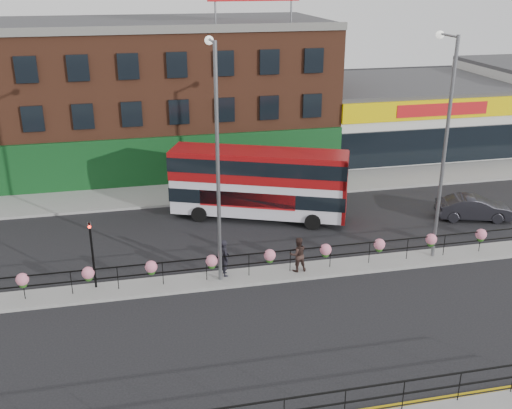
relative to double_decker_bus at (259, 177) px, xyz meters
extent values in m
plane|color=black|center=(-1.10, -7.10, -2.50)|extent=(120.00, 120.00, 0.00)
cube|color=gray|center=(-1.10, 4.90, -2.43)|extent=(60.00, 4.00, 0.15)
cube|color=gray|center=(-1.10, -7.10, -2.43)|extent=(60.00, 1.60, 0.15)
cube|color=brown|center=(-5.10, 12.90, 2.50)|extent=(25.00, 12.00, 10.00)
cube|color=#3F3F42|center=(-5.10, 12.90, 7.65)|extent=(25.00, 12.00, 0.30)
cube|color=#0F3F18|center=(-5.10, 6.82, -0.80)|extent=(25.00, 0.25, 3.40)
cube|color=silver|center=(14.90, 12.90, 0.00)|extent=(15.00, 12.00, 5.00)
cube|color=#3F3F42|center=(14.90, 12.90, 2.65)|extent=(15.00, 12.00, 0.30)
cube|color=#E2C200|center=(14.90, 6.82, 1.80)|extent=(15.00, 0.25, 1.40)
cube|color=red|center=(14.90, 6.70, 1.80)|extent=(7.00, 0.10, 0.90)
cube|color=black|center=(14.90, 6.82, -0.90)|extent=(15.00, 0.25, 2.60)
cylinder|color=slate|center=(-1.10, 7.90, 8.50)|extent=(0.12, 0.12, 1.40)
cylinder|color=slate|center=(3.90, 7.90, 8.50)|extent=(0.12, 0.12, 1.40)
cube|color=black|center=(-1.10, -7.10, -1.25)|extent=(30.00, 0.05, 0.05)
cube|color=black|center=(-1.10, -7.10, -1.75)|extent=(30.00, 0.05, 0.05)
cylinder|color=black|center=(-12.10, -7.10, -1.80)|extent=(0.04, 0.04, 1.10)
cylinder|color=black|center=(-10.10, -7.10, -1.80)|extent=(0.04, 0.04, 1.10)
cylinder|color=black|center=(-8.10, -7.10, -1.80)|extent=(0.04, 0.04, 1.10)
cylinder|color=black|center=(-6.10, -7.10, -1.80)|extent=(0.04, 0.04, 1.10)
cylinder|color=black|center=(-4.10, -7.10, -1.80)|extent=(0.04, 0.04, 1.10)
cylinder|color=black|center=(-2.10, -7.10, -1.80)|extent=(0.04, 0.04, 1.10)
cylinder|color=black|center=(-0.10, -7.10, -1.80)|extent=(0.04, 0.04, 1.10)
cylinder|color=black|center=(1.90, -7.10, -1.80)|extent=(0.04, 0.04, 1.10)
cylinder|color=black|center=(3.90, -7.10, -1.80)|extent=(0.04, 0.04, 1.10)
cylinder|color=black|center=(5.90, -7.10, -1.80)|extent=(0.04, 0.04, 1.10)
cylinder|color=black|center=(7.90, -7.10, -1.80)|extent=(0.04, 0.04, 1.10)
cylinder|color=black|center=(9.90, -7.10, -1.80)|extent=(0.04, 0.04, 1.10)
sphere|color=#DA728D|center=(-12.10, -7.10, -1.40)|extent=(0.56, 0.56, 0.56)
sphere|color=#245517|center=(-12.10, -7.10, -1.63)|extent=(0.36, 0.36, 0.36)
sphere|color=#DA728D|center=(-9.35, -7.10, -1.40)|extent=(0.56, 0.56, 0.56)
sphere|color=#245517|center=(-9.35, -7.10, -1.63)|extent=(0.36, 0.36, 0.36)
sphere|color=#DA728D|center=(-6.60, -7.10, -1.40)|extent=(0.56, 0.56, 0.56)
sphere|color=#245517|center=(-6.60, -7.10, -1.63)|extent=(0.36, 0.36, 0.36)
sphere|color=#DA728D|center=(-3.85, -7.10, -1.40)|extent=(0.56, 0.56, 0.56)
sphere|color=#245517|center=(-3.85, -7.10, -1.63)|extent=(0.36, 0.36, 0.36)
sphere|color=#DA728D|center=(-1.10, -7.10, -1.40)|extent=(0.56, 0.56, 0.56)
sphere|color=#245517|center=(-1.10, -7.10, -1.63)|extent=(0.36, 0.36, 0.36)
sphere|color=#DA728D|center=(1.65, -7.10, -1.40)|extent=(0.56, 0.56, 0.56)
sphere|color=#245517|center=(1.65, -7.10, -1.63)|extent=(0.36, 0.36, 0.36)
sphere|color=#DA728D|center=(4.40, -7.10, -1.40)|extent=(0.56, 0.56, 0.56)
sphere|color=#245517|center=(4.40, -7.10, -1.63)|extent=(0.36, 0.36, 0.36)
sphere|color=#DA728D|center=(7.15, -7.10, -1.40)|extent=(0.56, 0.56, 0.56)
sphere|color=#245517|center=(7.15, -7.10, -1.63)|extent=(0.36, 0.36, 0.36)
sphere|color=#DA728D|center=(9.90, -7.10, -1.40)|extent=(0.56, 0.56, 0.56)
sphere|color=#245517|center=(9.90, -7.10, -1.63)|extent=(0.36, 0.36, 0.36)
cube|color=black|center=(-3.10, -17.20, -1.25)|extent=(20.00, 0.05, 0.05)
cylinder|color=black|center=(-1.10, -17.20, -1.80)|extent=(0.04, 0.04, 1.10)
cylinder|color=black|center=(0.90, -17.20, -1.80)|extent=(0.04, 0.04, 1.10)
cylinder|color=black|center=(2.90, -17.20, -1.80)|extent=(0.04, 0.04, 1.10)
cube|color=silver|center=(-0.05, 0.02, -0.33)|extent=(10.09, 5.91, 3.63)
cube|color=maroon|center=(-0.05, 0.02, 0.72)|extent=(10.17, 5.99, 1.63)
cube|color=black|center=(-0.05, 0.02, -0.96)|extent=(10.20, 6.01, 0.82)
cube|color=black|center=(-0.05, 0.02, 0.85)|extent=(10.23, 6.04, 0.82)
cube|color=maroon|center=(-0.05, 0.02, 1.52)|extent=(10.09, 5.91, 0.11)
cube|color=maroon|center=(4.52, -1.87, -0.33)|extent=(1.07, 2.23, 3.63)
cube|color=red|center=(-0.91, -0.87, -1.01)|extent=(5.05, 2.11, 0.91)
cylinder|color=black|center=(-3.50, 0.22, -2.05)|extent=(0.94, 0.60, 0.91)
cylinder|color=black|center=(-2.63, 2.32, -2.05)|extent=(0.94, 0.60, 0.91)
cylinder|color=black|center=(2.54, -2.27, -2.05)|extent=(0.94, 0.60, 0.91)
cylinder|color=black|center=(3.41, -0.18, -2.05)|extent=(0.94, 0.60, 0.91)
imported|color=black|center=(12.12, -2.84, -1.81)|extent=(3.66, 4.97, 1.39)
imported|color=black|center=(-3.19, -6.80, -1.45)|extent=(0.71, 0.52, 1.80)
imported|color=#33221E|center=(0.26, -7.13, -1.49)|extent=(0.89, 0.72, 1.72)
cylinder|color=slate|center=(-3.47, -7.20, 3.03)|extent=(0.17, 0.17, 10.78)
cylinder|color=slate|center=(-3.47, -6.39, 8.31)|extent=(0.11, 1.62, 0.11)
sphere|color=silver|center=(-3.47, -5.58, 8.26)|extent=(0.39, 0.39, 0.39)
cylinder|color=slate|center=(7.35, -7.03, 3.03)|extent=(0.17, 0.17, 10.76)
cylinder|color=slate|center=(7.35, -6.23, 8.30)|extent=(0.11, 1.61, 0.11)
sphere|color=silver|center=(7.35, -5.42, 8.24)|extent=(0.39, 0.39, 0.39)
cylinder|color=black|center=(-9.10, -6.70, -0.75)|extent=(0.10, 0.10, 3.20)
imported|color=black|center=(-9.10, -6.70, 0.85)|extent=(0.15, 0.18, 0.90)
sphere|color=#FF190C|center=(-9.10, -6.82, 0.67)|extent=(0.14, 0.14, 0.14)
camera|label=1|loc=(-7.17, -31.58, 11.01)|focal=42.00mm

